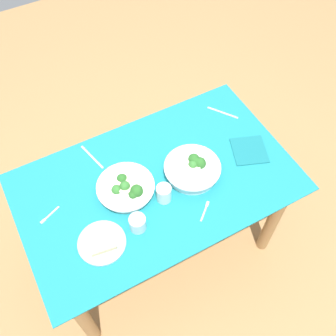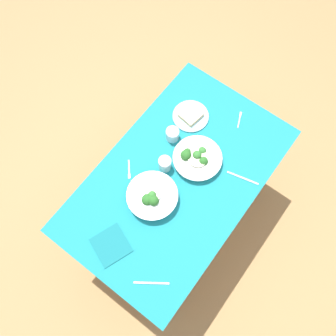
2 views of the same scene
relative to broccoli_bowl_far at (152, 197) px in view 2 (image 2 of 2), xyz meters
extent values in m
plane|color=#9E7547|center=(0.18, -0.04, -0.80)|extent=(6.00, 6.00, 0.00)
cube|color=#197A84|center=(0.18, -0.04, -0.04)|extent=(1.36, 0.83, 0.01)
cube|color=#9E7547|center=(0.18, -0.04, -0.06)|extent=(1.32, 0.80, 0.02)
cylinder|color=#9E7547|center=(-0.40, -0.36, -0.43)|extent=(0.07, 0.07, 0.73)
cylinder|color=#9E7547|center=(0.76, -0.36, -0.43)|extent=(0.07, 0.07, 0.73)
cylinder|color=#9E7547|center=(-0.40, 0.28, -0.43)|extent=(0.07, 0.07, 0.73)
cylinder|color=#9E7547|center=(0.76, 0.28, -0.43)|extent=(0.07, 0.07, 0.73)
cylinder|color=white|center=(0.00, 0.00, -0.01)|extent=(0.25, 0.25, 0.05)
cylinder|color=white|center=(0.00, 0.00, 0.02)|extent=(0.28, 0.28, 0.01)
sphere|color=#33702D|center=(-0.03, 0.00, 0.03)|extent=(0.05, 0.05, 0.05)
sphere|color=#286023|center=(-0.03, 0.00, 0.03)|extent=(0.06, 0.06, 0.06)
sphere|color=#286023|center=(-0.02, -0.03, 0.04)|extent=(0.06, 0.06, 0.06)
sphere|color=#33702D|center=(0.00, 0.00, 0.03)|extent=(0.05, 0.05, 0.05)
sphere|color=#286023|center=(-0.02, -0.01, 0.03)|extent=(0.05, 0.05, 0.05)
cylinder|color=beige|center=(0.01, 0.00, 0.03)|extent=(0.09, 0.09, 0.01)
cylinder|color=white|center=(0.34, -0.06, -0.02)|extent=(0.25, 0.25, 0.04)
cylinder|color=white|center=(0.34, -0.06, 0.00)|extent=(0.28, 0.28, 0.01)
sphere|color=#286023|center=(0.33, 0.00, 0.02)|extent=(0.04, 0.04, 0.04)
sphere|color=#33702D|center=(0.34, -0.06, 0.02)|extent=(0.05, 0.05, 0.05)
sphere|color=#33702D|center=(0.38, -0.06, 0.01)|extent=(0.05, 0.05, 0.05)
sphere|color=#286023|center=(0.30, -0.01, 0.02)|extent=(0.06, 0.06, 0.06)
sphere|color=#286023|center=(0.33, -0.10, 0.01)|extent=(0.05, 0.05, 0.05)
cylinder|color=beige|center=(0.33, -0.07, 0.02)|extent=(0.11, 0.11, 0.01)
cylinder|color=#99C6D1|center=(0.55, 0.13, -0.03)|extent=(0.22, 0.22, 0.01)
cube|color=#CCB284|center=(0.55, 0.13, -0.01)|extent=(0.13, 0.12, 0.03)
cylinder|color=silver|center=(0.19, 0.06, 0.01)|extent=(0.07, 0.07, 0.09)
cylinder|color=silver|center=(0.37, 0.14, 0.00)|extent=(0.08, 0.08, 0.08)
cube|color=#B7B7BC|center=(0.07, 0.22, -0.04)|extent=(0.07, 0.06, 0.00)
cube|color=#B7B7BC|center=(0.03, 0.19, -0.04)|extent=(0.03, 0.03, 0.00)
cube|color=#B7B7BC|center=(0.69, -0.12, -0.04)|extent=(0.08, 0.04, 0.00)
cube|color=#B7B7BC|center=(0.74, -0.10, -0.04)|extent=(0.03, 0.02, 0.00)
cube|color=#B7B7BC|center=(0.40, -0.33, -0.04)|extent=(0.05, 0.18, 0.00)
cube|color=#B7B7BC|center=(-0.35, -0.27, -0.04)|extent=(0.11, 0.15, 0.00)
cube|color=#156870|center=(-0.33, 0.02, -0.04)|extent=(0.22, 0.23, 0.01)
camera|label=1|loc=(0.64, 0.91, 1.61)|focal=42.53mm
camera|label=2|loc=(-0.43, -0.43, 1.96)|focal=40.36mm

